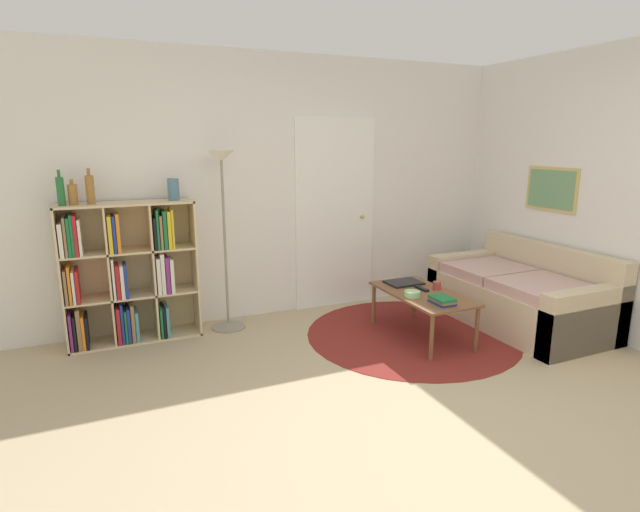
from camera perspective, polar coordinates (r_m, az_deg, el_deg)
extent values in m
plane|color=tan|center=(3.37, 14.26, -19.03)|extent=(14.00, 14.00, 0.00)
cube|color=silver|center=(5.16, -2.92, 7.83)|extent=(7.63, 0.05, 2.60)
cube|color=white|center=(5.33, 1.74, 4.79)|extent=(0.90, 0.02, 2.00)
sphere|color=tan|center=(5.46, 4.85, 4.52)|extent=(0.04, 0.04, 0.04)
cube|color=silver|center=(5.46, 26.37, 6.79)|extent=(0.05, 5.57, 2.60)
cube|color=tan|center=(5.53, 24.97, 6.94)|extent=(0.02, 0.61, 0.43)
cube|color=#669366|center=(5.52, 24.88, 6.94)|extent=(0.01, 0.55, 0.37)
cylinder|color=maroon|center=(4.79, 10.44, -8.75)|extent=(1.95, 1.95, 0.01)
cube|color=beige|center=(4.74, -27.42, -2.40)|extent=(0.02, 0.34, 1.25)
cube|color=beige|center=(4.78, -14.13, -1.17)|extent=(0.02, 0.34, 1.25)
cube|color=beige|center=(4.62, -21.36, 5.61)|extent=(1.13, 0.34, 0.02)
cube|color=beige|center=(4.91, -20.17, -8.75)|extent=(1.13, 0.34, 0.02)
cube|color=beige|center=(4.89, -20.86, -1.35)|extent=(1.13, 0.02, 1.25)
cube|color=beige|center=(4.73, -22.94, -2.00)|extent=(0.02, 0.32, 1.21)
cube|color=beige|center=(4.74, -18.56, -1.59)|extent=(0.02, 0.32, 1.21)
cube|color=beige|center=(4.78, -20.55, -4.14)|extent=(1.09, 0.32, 0.02)
cube|color=beige|center=(4.69, -20.94, 0.60)|extent=(1.09, 0.32, 0.02)
cube|color=#7F287A|center=(4.81, -26.55, -7.67)|extent=(0.02, 0.20, 0.32)
cube|color=black|center=(4.80, -26.20, -7.76)|extent=(0.02, 0.20, 0.31)
cube|color=olive|center=(4.82, -25.81, -7.31)|extent=(0.03, 0.25, 0.36)
cube|color=orange|center=(4.82, -25.41, -7.66)|extent=(0.02, 0.24, 0.30)
cube|color=black|center=(4.82, -25.07, -7.70)|extent=(0.02, 0.24, 0.28)
cube|color=#B21E23|center=(4.81, -22.04, -7.18)|extent=(0.03, 0.24, 0.33)
cube|color=navy|center=(4.80, -21.68, -7.01)|extent=(0.02, 0.22, 0.36)
cube|color=#196B38|center=(4.82, -21.34, -7.28)|extent=(0.02, 0.25, 0.30)
cube|color=navy|center=(4.81, -21.04, -7.18)|extent=(0.03, 0.23, 0.31)
cube|color=olive|center=(4.80, -20.63, -7.01)|extent=(0.03, 0.23, 0.34)
cube|color=teal|center=(4.82, -20.22, -7.33)|extent=(0.03, 0.24, 0.27)
cube|color=#196B38|center=(4.82, -17.74, -7.10)|extent=(0.02, 0.21, 0.28)
cube|color=black|center=(4.84, -17.46, -6.99)|extent=(0.02, 0.25, 0.28)
cube|color=teal|center=(4.85, -17.12, -6.94)|extent=(0.03, 0.25, 0.28)
cube|color=olive|center=(4.69, -27.04, -3.10)|extent=(0.02, 0.20, 0.29)
cube|color=orange|center=(4.71, -26.68, -2.81)|extent=(0.02, 0.25, 0.32)
cube|color=silver|center=(4.71, -26.31, -3.06)|extent=(0.02, 0.24, 0.28)
cube|color=#B21E23|center=(4.72, -25.96, -2.98)|extent=(0.03, 0.27, 0.28)
cube|color=silver|center=(4.69, -22.56, -2.26)|extent=(0.02, 0.25, 0.36)
cube|color=#B21E23|center=(4.68, -22.13, -2.63)|extent=(0.03, 0.22, 0.30)
cube|color=silver|center=(4.69, -21.70, -2.60)|extent=(0.03, 0.23, 0.29)
cube|color=navy|center=(4.67, -21.32, -2.57)|extent=(0.03, 0.19, 0.30)
cube|color=silver|center=(4.68, -18.02, -2.10)|extent=(0.03, 0.19, 0.33)
cube|color=silver|center=(4.71, -17.63, -1.75)|extent=(0.03, 0.25, 0.36)
cube|color=#7F287A|center=(4.71, -17.13, -1.94)|extent=(0.03, 0.23, 0.33)
cube|color=silver|center=(4.71, -16.65, -2.04)|extent=(0.03, 0.21, 0.31)
cube|color=silver|center=(4.61, -27.48, 1.68)|extent=(0.03, 0.22, 0.28)
cube|color=olive|center=(4.63, -27.08, 2.06)|extent=(0.02, 0.27, 0.33)
cube|color=#196B38|center=(4.61, -26.75, 2.03)|extent=(0.02, 0.23, 0.32)
cube|color=#196B38|center=(4.62, -26.46, 2.22)|extent=(0.02, 0.26, 0.34)
cube|color=#B21E23|center=(4.62, -26.13, 2.21)|extent=(0.03, 0.25, 0.34)
cube|color=silver|center=(4.59, -25.75, 1.95)|extent=(0.02, 0.19, 0.30)
cube|color=gold|center=(4.59, -22.89, 2.33)|extent=(0.03, 0.21, 0.32)
cube|color=navy|center=(4.62, -22.50, 2.43)|extent=(0.02, 0.27, 0.32)
cube|color=orange|center=(4.60, -22.11, 2.52)|extent=(0.03, 0.22, 0.33)
cube|color=black|center=(4.64, -18.46, 2.56)|extent=(0.02, 0.27, 0.28)
cube|color=#196B38|center=(4.62, -18.16, 2.95)|extent=(0.02, 0.22, 0.35)
cube|color=olive|center=(4.62, -17.80, 2.68)|extent=(0.02, 0.23, 0.30)
cube|color=#196B38|center=(4.62, -17.40, 2.93)|extent=(0.03, 0.21, 0.34)
cube|color=gold|center=(4.62, -16.95, 2.94)|extent=(0.03, 0.21, 0.33)
cube|color=gold|center=(4.63, -16.62, 3.08)|extent=(0.02, 0.22, 0.35)
cylinder|color=gray|center=(4.96, -10.41, -7.95)|extent=(0.32, 0.32, 0.01)
cylinder|color=gray|center=(4.73, -10.82, 1.55)|extent=(0.02, 0.02, 1.59)
cone|color=white|center=(4.64, -11.24, 11.19)|extent=(0.26, 0.26, 0.10)
cube|color=#CCB793|center=(5.29, 21.59, -5.02)|extent=(0.94, 1.67, 0.42)
cube|color=#CCB793|center=(5.52, 24.59, -2.73)|extent=(0.16, 1.67, 0.76)
cube|color=#CCB793|center=(4.80, 28.05, -6.58)|extent=(0.94, 0.16, 0.56)
cube|color=#CCB793|center=(5.79, 16.39, -2.36)|extent=(0.94, 0.16, 0.56)
cube|color=#C99F98|center=(4.94, 23.94, -3.30)|extent=(0.74, 0.65, 0.10)
cube|color=#C99F98|center=(5.39, 18.70, -1.55)|extent=(0.74, 0.65, 0.10)
cube|color=brown|center=(4.63, 11.65, -4.24)|extent=(0.55, 1.03, 0.02)
cylinder|color=brown|center=(4.21, 12.64, -9.11)|extent=(0.04, 0.04, 0.40)
cylinder|color=brown|center=(4.95, 6.16, -5.47)|extent=(0.04, 0.04, 0.40)
cylinder|color=brown|center=(4.49, 17.48, -8.00)|extent=(0.04, 0.04, 0.40)
cylinder|color=brown|center=(5.19, 10.64, -4.75)|extent=(0.04, 0.04, 0.40)
cube|color=black|center=(4.88, 9.56, -3.02)|extent=(0.33, 0.25, 0.02)
cylinder|color=#9ED193|center=(4.48, 10.51, -4.28)|extent=(0.14, 0.14, 0.05)
cube|color=navy|center=(4.35, 13.78, -5.19)|extent=(0.15, 0.21, 0.02)
cube|color=olive|center=(4.35, 13.86, -4.95)|extent=(0.15, 0.21, 0.02)
cube|color=#196B38|center=(4.33, 13.81, -4.71)|extent=(0.15, 0.21, 0.02)
cylinder|color=#A33D33|center=(4.75, 13.20, -3.31)|extent=(0.08, 0.08, 0.07)
cube|color=black|center=(4.71, 11.56, -3.67)|extent=(0.05, 0.17, 0.02)
cylinder|color=#236633|center=(4.59, -27.52, 6.56)|extent=(0.06, 0.06, 0.23)
cylinder|color=#236633|center=(4.58, -27.71, 8.36)|extent=(0.02, 0.02, 0.06)
cylinder|color=olive|center=(4.60, -26.41, 6.29)|extent=(0.07, 0.07, 0.17)
cylinder|color=olive|center=(4.59, -26.54, 7.60)|extent=(0.03, 0.03, 0.04)
cylinder|color=olive|center=(4.60, -24.78, 6.88)|extent=(0.07, 0.07, 0.24)
cylinder|color=olive|center=(4.59, -24.96, 8.72)|extent=(0.03, 0.03, 0.06)
cylinder|color=slate|center=(4.64, -16.41, 7.31)|extent=(0.10, 0.10, 0.19)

